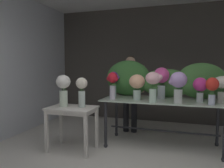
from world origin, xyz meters
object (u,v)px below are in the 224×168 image
vase_cream_lisianthus_tall (82,90)px  vase_magenta_anemones (200,87)px  florist (130,85)px  vase_crimson_carnations (113,83)px  side_table_white (72,113)px  vase_fuchsia_peonies (161,79)px  vase_violet_tulips (114,81)px  vase_scarlet_roses (212,88)px  display_table_glass (162,107)px  vase_lilac_snapdragons (178,84)px  vase_white_roses_tall (63,88)px  vase_blush_lilies (153,83)px  vase_peach_freesia (137,84)px  vase_ivory_stock (222,86)px

vase_cream_lisianthus_tall → vase_magenta_anemones: bearing=15.0°
florist → vase_crimson_carnations: 0.90m
side_table_white → vase_cream_lisianthus_tall: (0.15, 0.05, 0.38)m
vase_magenta_anemones → vase_fuchsia_peonies: 0.65m
vase_violet_tulips → vase_cream_lisianthus_tall: vase_violet_tulips is taller
vase_scarlet_roses → vase_cream_lisianthus_tall: 2.01m
display_table_glass → vase_lilac_snapdragons: bearing=-51.2°
vase_violet_tulips → vase_white_roses_tall: (-0.65, -0.72, -0.07)m
vase_blush_lilies → vase_violet_tulips: bearing=150.4°
vase_magenta_anemones → vase_lilac_snapdragons: 0.42m
florist → vase_blush_lilies: 1.18m
vase_magenta_anemones → vase_peach_freesia: vase_peach_freesia is taller
side_table_white → vase_blush_lilies: 1.41m
vase_magenta_anemones → vase_fuchsia_peonies: vase_fuchsia_peonies is taller
vase_peach_freesia → display_table_glass: bearing=19.8°
vase_lilac_snapdragons → vase_crimson_carnations: bearing=175.0°
vase_scarlet_roses → display_table_glass: bearing=158.8°
display_table_glass → vase_peach_freesia: 0.59m
vase_crimson_carnations → vase_violet_tulips: 0.34m
side_table_white → vase_white_roses_tall: (-0.15, 0.00, 0.41)m
florist → vase_blush_lilies: size_ratio=3.32×
florist → vase_cream_lisianthus_tall: size_ratio=3.30×
vase_scarlet_roses → vase_white_roses_tall: 2.32m
vase_magenta_anemones → vase_violet_tulips: size_ratio=0.84×
vase_scarlet_roses → vase_lilac_snapdragons: (-0.48, -0.03, 0.05)m
display_table_glass → vase_violet_tulips: size_ratio=4.38×
vase_violet_tulips → florist: bearing=70.7°
side_table_white → vase_magenta_anemones: vase_magenta_anemones is taller
florist → vase_peach_freesia: size_ratio=3.72×
vase_ivory_stock → vase_blush_lilies: bearing=-163.3°
vase_crimson_carnations → vase_blush_lilies: (0.71, -0.12, 0.04)m
florist → vase_ivory_stock: (1.64, -0.69, 0.11)m
vase_crimson_carnations → vase_lilac_snapdragons: 1.09m
display_table_glass → vase_ivory_stock: size_ratio=4.86×
vase_ivory_stock → side_table_white: bearing=-165.9°
vase_scarlet_roses → vase_lilac_snapdragons: vase_lilac_snapdragons is taller
vase_magenta_anemones → display_table_glass: bearing=173.6°
florist → display_table_glass: bearing=-42.6°
vase_blush_lilies → vase_white_roses_tall: size_ratio=0.92×
florist → vase_peach_freesia: florist is taller
display_table_glass → vase_violet_tulips: bearing=173.0°
florist → vase_white_roses_tall: 1.53m
side_table_white → vase_blush_lilies: size_ratio=1.60×
vase_blush_lilies → vase_white_roses_tall: bearing=-169.3°
vase_cream_lisianthus_tall → vase_fuchsia_peonies: bearing=27.9°
florist → vase_cream_lisianthus_tall: 1.34m
vase_scarlet_roses → vase_fuchsia_peonies: 0.86m
vase_fuchsia_peonies → vase_white_roses_tall: 1.69m
vase_white_roses_tall → vase_violet_tulips: bearing=48.2°
display_table_glass → side_table_white: size_ratio=2.64×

